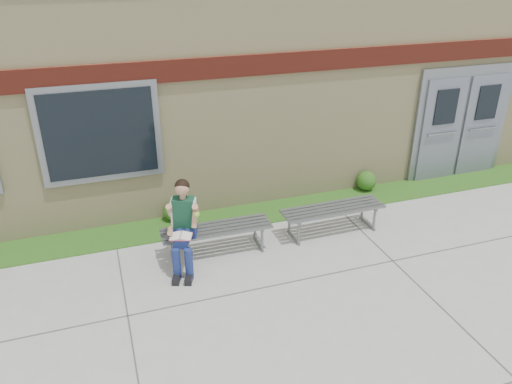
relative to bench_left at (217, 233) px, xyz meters
name	(u,v)px	position (x,y,z in m)	size (l,w,h in m)	color
ground	(351,293)	(1.50, -1.62, -0.34)	(80.00, 80.00, 0.00)	#9E9E99
grass_strip	(283,210)	(1.50, 0.98, -0.33)	(16.00, 0.80, 0.02)	#2A5015
school_building	(229,60)	(1.50, 4.37, 1.76)	(16.20, 6.22, 4.20)	beige
bench_left	(217,233)	(0.00, 0.00, 0.00)	(1.72, 0.51, 0.44)	slate
bench_right	(333,213)	(2.00, 0.00, 0.01)	(1.75, 0.51, 0.45)	slate
girl	(183,225)	(-0.54, -0.20, 0.36)	(0.58, 0.88, 1.36)	navy
shrub_mid	(173,211)	(-0.48, 1.23, -0.16)	(0.33, 0.33, 0.33)	#2A5015
shrub_east	(366,181)	(3.36, 1.23, -0.13)	(0.39, 0.39, 0.39)	#2A5015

